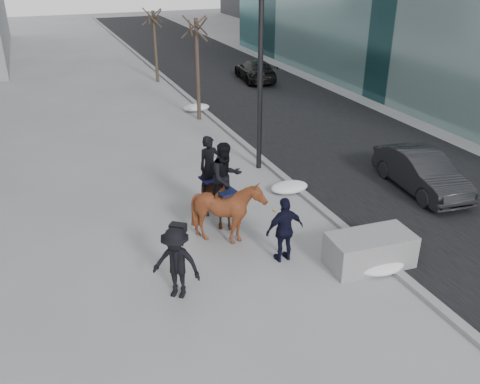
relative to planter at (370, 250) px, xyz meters
name	(u,v)px	position (x,y,z in m)	size (l,w,h in m)	color
ground	(258,264)	(-2.60, 1.07, -0.43)	(120.00, 120.00, 0.00)	gray
road	(309,122)	(4.40, 11.07, -0.42)	(8.00, 90.00, 0.01)	black
curb	(228,131)	(0.40, 11.07, -0.37)	(0.25, 90.00, 0.12)	gray
planter	(370,250)	(0.00, 0.00, 0.00)	(2.13, 1.06, 0.85)	gray
car_near	(422,172)	(4.17, 3.12, 0.23)	(1.39, 3.98, 1.31)	black
car_far	(255,70)	(5.40, 19.60, 0.20)	(1.76, 4.33, 1.26)	black
tree_near	(197,65)	(-0.20, 13.35, 2.11)	(1.20, 1.20, 5.07)	#34271F
tree_far	(155,43)	(-0.20, 21.60, 1.85)	(1.20, 1.20, 4.55)	#382D21
mounted_left	(212,192)	(-2.94, 3.56, 0.55)	(1.23, 2.14, 2.61)	#4F1B0F
mounted_right	(228,204)	(-2.88, 2.45, 0.69)	(1.75, 1.89, 2.79)	#45270D
feeder	(285,230)	(-1.89, 1.02, 0.45)	(1.04, 0.87, 1.75)	black
camera_crew	(176,263)	(-4.82, 0.57, 0.46)	(1.29, 1.21, 1.75)	black
lamppost	(263,26)	(0.00, 6.74, 4.57)	(0.25, 1.68, 9.09)	black
snow_piles	(267,168)	(0.10, 6.33, -0.26)	(1.33, 15.91, 0.34)	white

